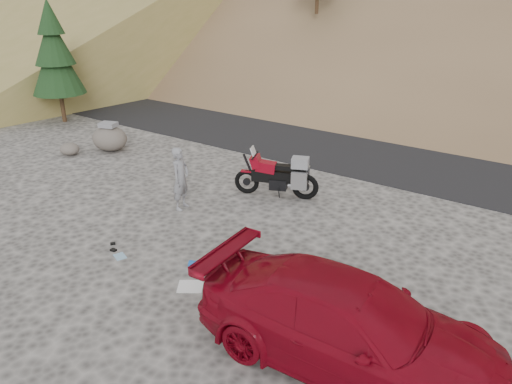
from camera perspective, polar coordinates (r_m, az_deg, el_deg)
ground at (r=12.69m, az=-8.68°, el=-3.90°), size 140.00×140.00×0.00m
road at (r=19.67m, az=9.58°, el=5.96°), size 120.00×7.00×0.05m
conifer_verge at (r=22.92m, az=-22.05°, el=14.49°), size 2.20×2.20×5.04m
motorcycle at (r=14.02m, az=2.76°, el=1.82°), size 2.30×1.21×1.44m
man at (r=13.67m, az=-8.39°, el=-1.81°), size 0.53×0.69×1.71m
red_car at (r=8.66m, az=10.36°, el=-18.61°), size 5.15×2.29×1.47m
boulder at (r=18.76m, az=-16.38°, el=5.94°), size 1.46×1.29×1.05m
small_rock at (r=18.78m, az=-20.53°, el=4.63°), size 0.71×0.64×0.43m
gear_white_cloth at (r=10.32m, az=-7.51°, el=-10.64°), size 0.67×0.65×0.02m
gear_blue_mat at (r=10.83m, az=-6.53°, el=-8.33°), size 0.47×0.31×0.18m
gear_bottle at (r=9.96m, az=-1.70°, el=-11.13°), size 0.10×0.10×0.21m
gear_funnel at (r=9.97m, az=-2.98°, el=-11.15°), size 0.21×0.21×0.20m
gear_glove_a at (r=11.91m, az=-15.98°, el=-6.39°), size 0.15×0.11×0.04m
gear_glove_b at (r=12.19m, az=-16.05°, el=-5.69°), size 0.14×0.14×0.04m
gear_blue_cloth at (r=11.65m, az=-15.28°, el=-7.11°), size 0.37×0.33×0.01m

